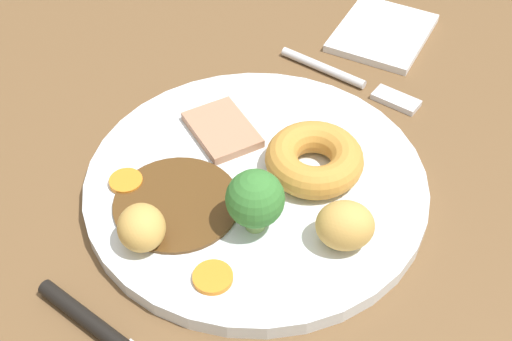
{
  "coord_description": "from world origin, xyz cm",
  "views": [
    {
      "loc": [
        31.36,
        22.19,
        46.98
      ],
      "look_at": [
        -3.01,
        1.82,
        6.0
      ],
      "focal_mm": 49.0,
      "sensor_mm": 36.0,
      "label": 1
    }
  ],
  "objects_px": {
    "meat_slice_main": "(222,130)",
    "fork": "(352,81)",
    "dinner_plate": "(256,185)",
    "folded_napkin": "(382,33)",
    "carrot_coin_front": "(126,182)",
    "broccoli_floret": "(255,200)",
    "carrot_coin_back": "(213,277)",
    "roast_potato_left": "(345,225)",
    "yorkshire_pudding": "(314,159)",
    "roast_potato_right": "(141,228)"
  },
  "relations": [
    {
      "from": "roast_potato_left",
      "to": "fork",
      "type": "relative_size",
      "value": 0.29
    },
    {
      "from": "dinner_plate",
      "to": "folded_napkin",
      "type": "bearing_deg",
      "value": 179.66
    },
    {
      "from": "meat_slice_main",
      "to": "fork",
      "type": "distance_m",
      "value": 0.15
    },
    {
      "from": "carrot_coin_back",
      "to": "folded_napkin",
      "type": "bearing_deg",
      "value": -176.42
    },
    {
      "from": "meat_slice_main",
      "to": "fork",
      "type": "height_order",
      "value": "meat_slice_main"
    },
    {
      "from": "roast_potato_right",
      "to": "carrot_coin_front",
      "type": "xyz_separation_m",
      "value": [
        -0.04,
        -0.05,
        -0.01
      ]
    },
    {
      "from": "carrot_coin_front",
      "to": "carrot_coin_back",
      "type": "relative_size",
      "value": 0.92
    },
    {
      "from": "meat_slice_main",
      "to": "roast_potato_right",
      "type": "distance_m",
      "value": 0.14
    },
    {
      "from": "carrot_coin_front",
      "to": "broccoli_floret",
      "type": "relative_size",
      "value": 0.51
    },
    {
      "from": "broccoli_floret",
      "to": "dinner_plate",
      "type": "bearing_deg",
      "value": -150.05
    },
    {
      "from": "dinner_plate",
      "to": "meat_slice_main",
      "type": "distance_m",
      "value": 0.06
    },
    {
      "from": "fork",
      "to": "roast_potato_right",
      "type": "bearing_deg",
      "value": -94.85
    },
    {
      "from": "yorkshire_pudding",
      "to": "roast_potato_left",
      "type": "distance_m",
      "value": 0.08
    },
    {
      "from": "carrot_coin_back",
      "to": "yorkshire_pudding",
      "type": "bearing_deg",
      "value": 174.82
    },
    {
      "from": "dinner_plate",
      "to": "roast_potato_left",
      "type": "xyz_separation_m",
      "value": [
        0.02,
        0.09,
        0.03
      ]
    },
    {
      "from": "roast_potato_left",
      "to": "carrot_coin_front",
      "type": "bearing_deg",
      "value": -78.59
    },
    {
      "from": "roast_potato_left",
      "to": "folded_napkin",
      "type": "xyz_separation_m",
      "value": [
        -0.28,
        -0.09,
        -0.03
      ]
    },
    {
      "from": "fork",
      "to": "broccoli_floret",
      "type": "bearing_deg",
      "value": -80.36
    },
    {
      "from": "folded_napkin",
      "to": "dinner_plate",
      "type": "bearing_deg",
      "value": -0.34
    },
    {
      "from": "meat_slice_main",
      "to": "roast_potato_right",
      "type": "xyz_separation_m",
      "value": [
        0.13,
        0.01,
        0.01
      ]
    },
    {
      "from": "carrot_coin_front",
      "to": "broccoli_floret",
      "type": "height_order",
      "value": "broccoli_floret"
    },
    {
      "from": "dinner_plate",
      "to": "carrot_coin_back",
      "type": "distance_m",
      "value": 0.11
    },
    {
      "from": "dinner_plate",
      "to": "roast_potato_right",
      "type": "height_order",
      "value": "roast_potato_right"
    },
    {
      "from": "meat_slice_main",
      "to": "broccoli_floret",
      "type": "relative_size",
      "value": 1.26
    },
    {
      "from": "roast_potato_left",
      "to": "fork",
      "type": "height_order",
      "value": "roast_potato_left"
    },
    {
      "from": "roast_potato_left",
      "to": "carrot_coin_back",
      "type": "relative_size",
      "value": 1.49
    },
    {
      "from": "dinner_plate",
      "to": "meat_slice_main",
      "type": "bearing_deg",
      "value": -121.35
    },
    {
      "from": "meat_slice_main",
      "to": "roast_potato_right",
      "type": "relative_size",
      "value": 1.72
    },
    {
      "from": "carrot_coin_front",
      "to": "carrot_coin_back",
      "type": "distance_m",
      "value": 0.12
    },
    {
      "from": "carrot_coin_back",
      "to": "fork",
      "type": "bearing_deg",
      "value": -176.67
    },
    {
      "from": "carrot_coin_back",
      "to": "broccoli_floret",
      "type": "xyz_separation_m",
      "value": [
        -0.06,
        0.0,
        0.03
      ]
    },
    {
      "from": "dinner_plate",
      "to": "yorkshire_pudding",
      "type": "relative_size",
      "value": 3.48
    },
    {
      "from": "yorkshire_pudding",
      "to": "fork",
      "type": "relative_size",
      "value": 0.54
    },
    {
      "from": "dinner_plate",
      "to": "broccoli_floret",
      "type": "relative_size",
      "value": 5.29
    },
    {
      "from": "meat_slice_main",
      "to": "dinner_plate",
      "type": "bearing_deg",
      "value": 58.65
    },
    {
      "from": "roast_potato_right",
      "to": "carrot_coin_back",
      "type": "height_order",
      "value": "roast_potato_right"
    },
    {
      "from": "roast_potato_right",
      "to": "folded_napkin",
      "type": "relative_size",
      "value": 0.36
    },
    {
      "from": "meat_slice_main",
      "to": "yorkshire_pudding",
      "type": "xyz_separation_m",
      "value": [
        0.0,
        0.09,
        0.01
      ]
    },
    {
      "from": "folded_napkin",
      "to": "roast_potato_right",
      "type": "bearing_deg",
      "value": -6.52
    },
    {
      "from": "roast_potato_left",
      "to": "roast_potato_right",
      "type": "height_order",
      "value": "roast_potato_left"
    },
    {
      "from": "roast_potato_right",
      "to": "fork",
      "type": "distance_m",
      "value": 0.28
    },
    {
      "from": "meat_slice_main",
      "to": "broccoli_floret",
      "type": "distance_m",
      "value": 0.11
    },
    {
      "from": "meat_slice_main",
      "to": "broccoli_floret",
      "type": "height_order",
      "value": "broccoli_floret"
    },
    {
      "from": "broccoli_floret",
      "to": "roast_potato_left",
      "type": "bearing_deg",
      "value": 107.56
    },
    {
      "from": "carrot_coin_back",
      "to": "carrot_coin_front",
      "type": "bearing_deg",
      "value": -111.0
    },
    {
      "from": "fork",
      "to": "folded_napkin",
      "type": "distance_m",
      "value": 0.09
    },
    {
      "from": "roast_potato_left",
      "to": "folded_napkin",
      "type": "height_order",
      "value": "roast_potato_left"
    },
    {
      "from": "yorkshire_pudding",
      "to": "fork",
      "type": "bearing_deg",
      "value": -168.52
    },
    {
      "from": "broccoli_floret",
      "to": "fork",
      "type": "height_order",
      "value": "broccoli_floret"
    },
    {
      "from": "broccoli_floret",
      "to": "fork",
      "type": "relative_size",
      "value": 0.35
    }
  ]
}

